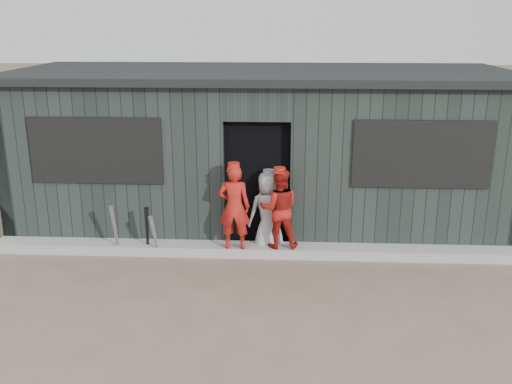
# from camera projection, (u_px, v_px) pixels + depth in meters

# --- Properties ---
(ground) EXTENTS (80.00, 80.00, 0.00)m
(ground) POSITION_uv_depth(u_px,v_px,m) (248.00, 314.00, 6.92)
(ground) COLOR brown
(ground) RESTS_ON ground
(curb) EXTENTS (8.00, 0.36, 0.15)m
(curb) POSITION_uv_depth(u_px,v_px,m) (256.00, 250.00, 8.63)
(curb) COLOR #A0A09B
(curb) RESTS_ON ground
(bat_left) EXTENTS (0.07, 0.31, 0.85)m
(bat_left) POSITION_uv_depth(u_px,v_px,m) (115.00, 230.00, 8.46)
(bat_left) COLOR gray
(bat_left) RESTS_ON ground
(bat_mid) EXTENTS (0.12, 0.29, 0.70)m
(bat_mid) POSITION_uv_depth(u_px,v_px,m) (155.00, 236.00, 8.41)
(bat_mid) COLOR gray
(bat_mid) RESTS_ON ground
(bat_right) EXTENTS (0.14, 0.25, 0.78)m
(bat_right) POSITION_uv_depth(u_px,v_px,m) (147.00, 230.00, 8.54)
(bat_right) COLOR black
(bat_right) RESTS_ON ground
(player_red_left) EXTENTS (0.47, 0.31, 1.29)m
(player_red_left) POSITION_uv_depth(u_px,v_px,m) (234.00, 207.00, 8.34)
(player_red_left) COLOR #B31D16
(player_red_left) RESTS_ON curb
(player_red_right) EXTENTS (0.61, 0.48, 1.20)m
(player_red_right) POSITION_uv_depth(u_px,v_px,m) (279.00, 208.00, 8.40)
(player_red_right) COLOR #A71A14
(player_red_right) RESTS_ON curb
(player_grey_back) EXTENTS (0.72, 0.60, 1.26)m
(player_grey_back) POSITION_uv_depth(u_px,v_px,m) (268.00, 212.00, 8.64)
(player_grey_back) COLOR #ACACAC
(player_grey_back) RESTS_ON ground
(dugout) EXTENTS (8.30, 3.30, 2.62)m
(dugout) POSITION_uv_depth(u_px,v_px,m) (261.00, 148.00, 9.89)
(dugout) COLOR black
(dugout) RESTS_ON ground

